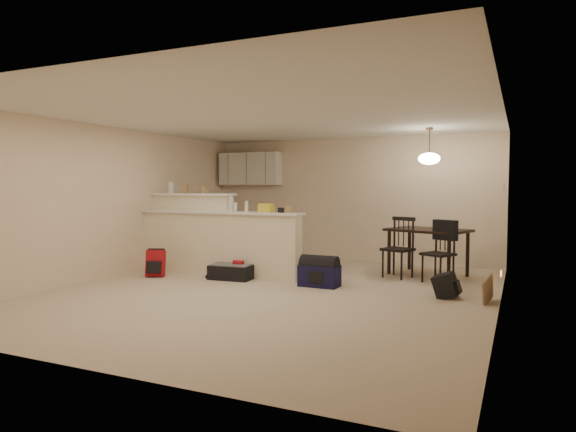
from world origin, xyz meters
The scene contains 23 objects.
room centered at (0.00, 0.00, 1.25)m, with size 7.00×7.02×2.50m.
breakfast_bar centered at (-1.76, 0.98, 0.61)m, with size 3.08×0.58×1.39m.
upper_cabinets centered at (-2.20, 3.32, 1.90)m, with size 1.40×0.34×0.70m, color white.
kitchen_counter centered at (-2.00, 3.19, 0.45)m, with size 1.80×0.60×0.90m, color white.
thermostat centered at (2.98, 1.55, 1.50)m, with size 0.02×0.12×0.12m, color beige.
jar centered at (-2.66, 1.12, 1.49)m, with size 0.10×0.10×0.20m, color silver.
cereal_box centered at (-2.34, 1.12, 1.47)m, with size 0.10×0.07×0.16m, color #9B7A50.
small_box centered at (-1.94, 1.12, 1.45)m, with size 0.08×0.06×0.12m, color #9B7A50.
bottle_a centered at (-1.25, 0.90, 1.22)m, with size 0.07×0.07×0.26m, color silver.
bottle_b centered at (-0.95, 0.90, 1.18)m, with size 0.06×0.06×0.18m, color silver.
bag_lump centered at (-0.58, 0.90, 1.16)m, with size 0.22×0.18×0.14m, color #9B7A50.
pouch centered at (-0.29, 0.90, 1.13)m, with size 0.12×0.10×0.08m, color #9B7A50.
extra_item_x centered at (-1.17, 0.90, 1.17)m, with size 0.06×0.06×0.15m, color silver.
extra_item_y centered at (-0.18, 0.90, 1.15)m, with size 0.12×0.10×0.11m, color #9B7A50.
dining_table centered at (1.79, 2.29, 0.70)m, with size 1.47×1.21×0.79m.
pendant_lamp centered at (1.79, 2.29, 1.99)m, with size 0.36×0.36×0.62m.
dining_chair_near centered at (1.37, 1.85, 0.50)m, with size 0.44×0.42×1.00m, color black, non-canonical shape.
dining_chair_far centered at (2.05, 1.66, 0.48)m, with size 0.42×0.40×0.96m, color black, non-canonical shape.
suitcase centered at (-1.06, 0.60, 0.12)m, with size 0.68×0.44×0.23m, color black.
red_backpack centered at (-2.35, 0.27, 0.22)m, with size 0.29×0.18×0.44m, color #AC131C.
navy_duffel centered at (0.46, 0.61, 0.16)m, with size 0.59×0.32×0.32m, color #121138.
black_daypack centered at (2.31, 0.61, 0.16)m, with size 0.36×0.26×0.32m, color black.
cardboard_sheet centered at (2.85, 0.47, 0.17)m, with size 0.44×0.02×0.33m, color #9B7A50.
Camera 1 is at (3.22, -6.58, 1.50)m, focal length 32.00 mm.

